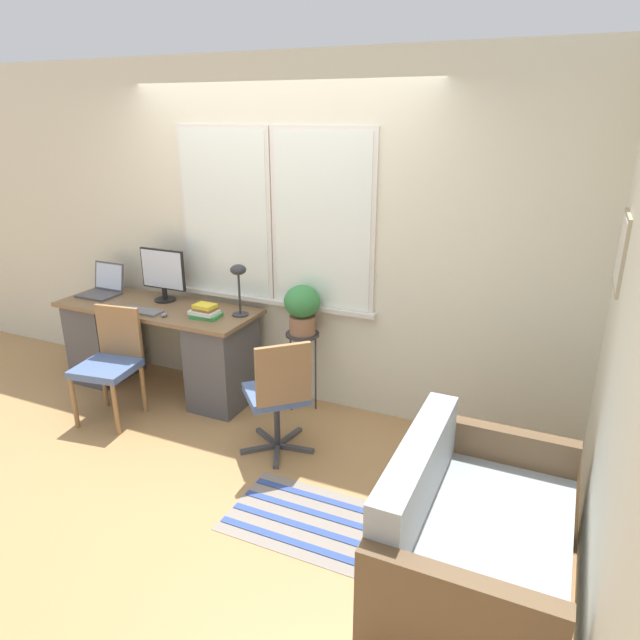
% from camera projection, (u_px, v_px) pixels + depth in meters
% --- Properties ---
extents(ground_plane, '(14.00, 14.00, 0.00)m').
position_uv_depth(ground_plane, '(241.00, 429.00, 4.37)').
color(ground_plane, tan).
extents(wall_back_with_window, '(9.00, 0.12, 2.70)m').
position_uv_depth(wall_back_with_window, '(280.00, 237.00, 4.50)').
color(wall_back_with_window, beige).
rests_on(wall_back_with_window, ground_plane).
extents(wall_right_with_picture, '(0.08, 9.00, 2.70)m').
position_uv_depth(wall_right_with_picture, '(625.00, 302.00, 2.96)').
color(wall_right_with_picture, beige).
rests_on(wall_right_with_picture, ground_plane).
extents(desk, '(1.74, 0.62, 0.76)m').
position_uv_depth(desk, '(161.00, 346.00, 4.87)').
color(desk, brown).
rests_on(desk, ground_plane).
extents(laptop, '(0.32, 0.30, 0.26)m').
position_uv_depth(laptop, '(102.00, 288.00, 5.04)').
color(laptop, '#4C4C51').
rests_on(laptop, desk).
extents(monitor, '(0.43, 0.18, 0.45)m').
position_uv_depth(monitor, '(163.00, 273.00, 4.80)').
color(monitor, black).
rests_on(monitor, desk).
extents(keyboard, '(0.36, 0.13, 0.02)m').
position_uv_depth(keyboard, '(141.00, 311.00, 4.60)').
color(keyboard, slate).
rests_on(keyboard, desk).
extents(mouse, '(0.04, 0.06, 0.03)m').
position_uv_depth(mouse, '(164.00, 315.00, 4.49)').
color(mouse, slate).
rests_on(mouse, desk).
extents(desk_lamp, '(0.13, 0.13, 0.41)m').
position_uv_depth(desk_lamp, '(239.00, 277.00, 4.43)').
color(desk_lamp, '#2D2D33').
rests_on(desk_lamp, desk).
extents(book_stack, '(0.24, 0.18, 0.11)m').
position_uv_depth(book_stack, '(205.00, 312.00, 4.47)').
color(book_stack, green).
rests_on(book_stack, desk).
extents(desk_chair_wooden, '(0.47, 0.48, 0.87)m').
position_uv_depth(desk_chair_wooden, '(110.00, 361.00, 4.40)').
color(desk_chair_wooden, olive).
rests_on(desk_chair_wooden, ground_plane).
extents(office_chair_swivel, '(0.57, 0.57, 0.88)m').
position_uv_depth(office_chair_swivel, '(279.00, 394.00, 3.91)').
color(office_chair_swivel, '#47474C').
rests_on(office_chair_swivel, ground_plane).
extents(couch_loveseat, '(0.83, 1.29, 0.77)m').
position_uv_depth(couch_loveseat, '(470.00, 543.00, 2.83)').
color(couch_loveseat, '#9EA8B2').
rests_on(couch_loveseat, ground_plane).
extents(plant_stand, '(0.27, 0.27, 0.65)m').
position_uv_depth(plant_stand, '(303.00, 342.00, 4.51)').
color(plant_stand, '#333338').
rests_on(plant_stand, ground_plane).
extents(potted_plant, '(0.28, 0.28, 0.39)m').
position_uv_depth(potted_plant, '(302.00, 307.00, 4.41)').
color(potted_plant, '#9E6B4C').
rests_on(potted_plant, plant_stand).
extents(floor_rug_striped, '(1.14, 0.62, 0.01)m').
position_uv_depth(floor_rug_striped, '(322.00, 524.00, 3.35)').
color(floor_rug_striped, gray).
rests_on(floor_rug_striped, ground_plane).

